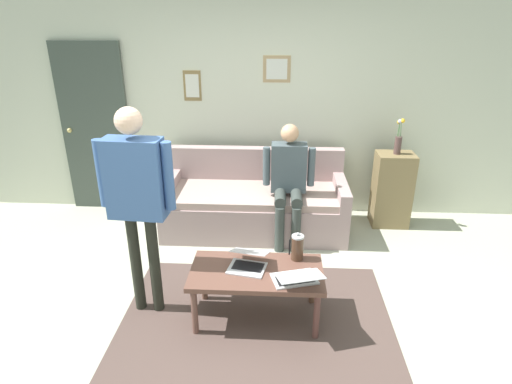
% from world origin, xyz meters
% --- Properties ---
extents(ground_plane, '(7.68, 7.68, 0.00)m').
position_xyz_m(ground_plane, '(0.00, 0.00, 0.00)').
color(ground_plane, '#AFB19B').
extents(area_rug, '(2.21, 1.73, 0.01)m').
position_xyz_m(area_rug, '(-0.08, 0.08, 0.00)').
color(area_rug, brown).
rests_on(area_rug, ground_plane).
extents(back_wall, '(7.04, 0.11, 2.70)m').
position_xyz_m(back_wall, '(0.00, -2.20, 1.35)').
color(back_wall, beige).
rests_on(back_wall, ground_plane).
extents(interior_door, '(0.82, 0.09, 2.05)m').
position_xyz_m(interior_door, '(1.99, -2.11, 1.02)').
color(interior_door, '#3F4A42').
rests_on(interior_door, ground_plane).
extents(couch, '(2.04, 0.87, 0.88)m').
position_xyz_m(couch, '(0.03, -1.62, 0.31)').
color(couch, '#A68C8B').
rests_on(couch, ground_plane).
extents(coffee_table, '(1.05, 0.55, 0.45)m').
position_xyz_m(coffee_table, '(-0.08, -0.02, 0.40)').
color(coffee_table, brown).
rests_on(coffee_table, ground_plane).
extents(laptop_left, '(0.42, 0.41, 0.13)m').
position_xyz_m(laptop_left, '(-0.39, 0.13, 0.50)').
color(laptop_left, silver).
rests_on(laptop_left, coffee_table).
extents(laptop_center, '(0.34, 0.34, 0.16)m').
position_xyz_m(laptop_center, '(-0.01, -0.07, 0.50)').
color(laptop_center, silver).
rests_on(laptop_center, coffee_table).
extents(french_press, '(0.12, 0.10, 0.25)m').
position_xyz_m(french_press, '(-0.40, -0.21, 0.56)').
color(french_press, '#4C3323').
rests_on(french_press, coffee_table).
extents(side_shelf, '(0.42, 0.32, 0.87)m').
position_xyz_m(side_shelf, '(-1.56, -1.81, 0.44)').
color(side_shelf, olive).
rests_on(side_shelf, ground_plane).
extents(flower_vase, '(0.08, 0.08, 0.41)m').
position_xyz_m(flower_vase, '(-1.56, -1.81, 1.03)').
color(flower_vase, brown).
rests_on(flower_vase, side_shelf).
extents(person_standing, '(0.60, 0.22, 1.73)m').
position_xyz_m(person_standing, '(0.84, -0.09, 1.11)').
color(person_standing, '#25271F').
rests_on(person_standing, ground_plane).
extents(person_seated, '(0.55, 0.51, 1.28)m').
position_xyz_m(person_seated, '(-0.35, -1.39, 0.73)').
color(person_seated, '#373F3B').
rests_on(person_seated, ground_plane).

